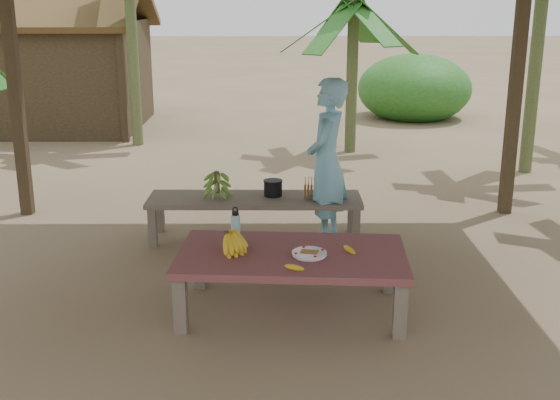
{
  "coord_description": "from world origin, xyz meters",
  "views": [
    {
      "loc": [
        0.09,
        -5.57,
        2.45
      ],
      "look_at": [
        0.14,
        0.09,
        0.8
      ],
      "focal_mm": 45.0,
      "sensor_mm": 36.0,
      "label": 1
    }
  ],
  "objects_px": {
    "work_table": "(292,260)",
    "cooking_pot": "(273,188)",
    "ripe_banana_bunch": "(227,241)",
    "woman": "(327,162)",
    "water_flask": "(236,226)",
    "plate": "(309,254)",
    "bench": "(255,202)"
  },
  "relations": [
    {
      "from": "work_table",
      "to": "ripe_banana_bunch",
      "type": "xyz_separation_m",
      "value": [
        -0.51,
        0.01,
        0.16
      ]
    },
    {
      "from": "work_table",
      "to": "woman",
      "type": "relative_size",
      "value": 1.11
    },
    {
      "from": "woman",
      "to": "ripe_banana_bunch",
      "type": "bearing_deg",
      "value": -10.06
    },
    {
      "from": "water_flask",
      "to": "bench",
      "type": "bearing_deg",
      "value": 85.32
    },
    {
      "from": "ripe_banana_bunch",
      "to": "work_table",
      "type": "bearing_deg",
      "value": -1.64
    },
    {
      "from": "ripe_banana_bunch",
      "to": "plate",
      "type": "xyz_separation_m",
      "value": [
        0.65,
        -0.09,
        -0.08
      ]
    },
    {
      "from": "water_flask",
      "to": "cooking_pot",
      "type": "bearing_deg",
      "value": 78.47
    },
    {
      "from": "ripe_banana_bunch",
      "to": "woman",
      "type": "xyz_separation_m",
      "value": [
        0.9,
        1.65,
        0.25
      ]
    },
    {
      "from": "plate",
      "to": "woman",
      "type": "height_order",
      "value": "woman"
    },
    {
      "from": "ripe_banana_bunch",
      "to": "woman",
      "type": "height_order",
      "value": "woman"
    },
    {
      "from": "work_table",
      "to": "cooking_pot",
      "type": "relative_size",
      "value": 9.9
    },
    {
      "from": "work_table",
      "to": "bench",
      "type": "distance_m",
      "value": 1.79
    },
    {
      "from": "work_table",
      "to": "water_flask",
      "type": "relative_size",
      "value": 6.5
    },
    {
      "from": "ripe_banana_bunch",
      "to": "plate",
      "type": "relative_size",
      "value": 1.13
    },
    {
      "from": "cooking_pot",
      "to": "work_table",
      "type": "bearing_deg",
      "value": -85.23
    },
    {
      "from": "water_flask",
      "to": "woman",
      "type": "xyz_separation_m",
      "value": [
        0.85,
        1.36,
        0.22
      ]
    },
    {
      "from": "plate",
      "to": "water_flask",
      "type": "relative_size",
      "value": 0.96
    },
    {
      "from": "water_flask",
      "to": "plate",
      "type": "bearing_deg",
      "value": -32.69
    },
    {
      "from": "bench",
      "to": "cooking_pot",
      "type": "bearing_deg",
      "value": 17.65
    },
    {
      "from": "bench",
      "to": "woman",
      "type": "height_order",
      "value": "woman"
    },
    {
      "from": "plate",
      "to": "work_table",
      "type": "bearing_deg",
      "value": 149.48
    },
    {
      "from": "water_flask",
      "to": "cooking_pot",
      "type": "distance_m",
      "value": 1.55
    },
    {
      "from": "ripe_banana_bunch",
      "to": "woman",
      "type": "relative_size",
      "value": 0.19
    },
    {
      "from": "bench",
      "to": "cooking_pot",
      "type": "distance_m",
      "value": 0.24
    },
    {
      "from": "bench",
      "to": "plate",
      "type": "relative_size",
      "value": 8.01
    },
    {
      "from": "woman",
      "to": "bench",
      "type": "bearing_deg",
      "value": -78.73
    },
    {
      "from": "bench",
      "to": "water_flask",
      "type": "relative_size",
      "value": 7.69
    },
    {
      "from": "work_table",
      "to": "bench",
      "type": "relative_size",
      "value": 0.85
    },
    {
      "from": "bench",
      "to": "plate",
      "type": "xyz_separation_m",
      "value": [
        0.47,
        -1.84,
        0.12
      ]
    },
    {
      "from": "bench",
      "to": "woman",
      "type": "xyz_separation_m",
      "value": [
        0.73,
        -0.09,
        0.45
      ]
    },
    {
      "from": "work_table",
      "to": "woman",
      "type": "xyz_separation_m",
      "value": [
        0.39,
        1.66,
        0.41
      ]
    },
    {
      "from": "plate",
      "to": "cooking_pot",
      "type": "xyz_separation_m",
      "value": [
        -0.29,
        1.89,
        0.01
      ]
    }
  ]
}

